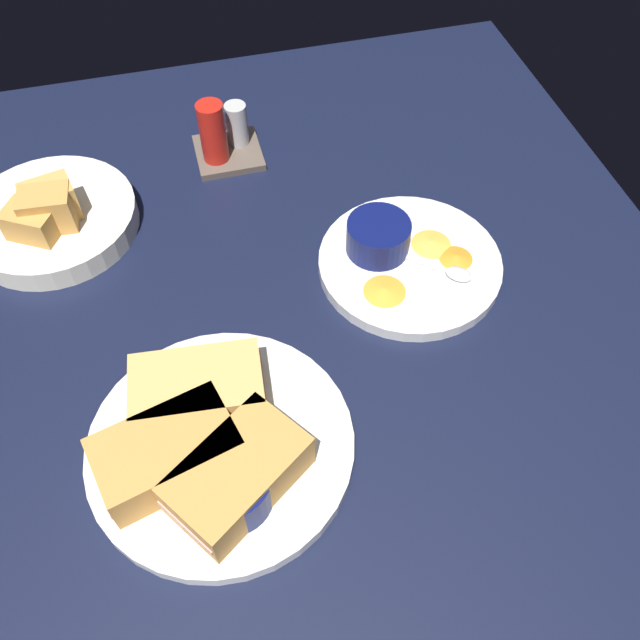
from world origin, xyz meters
TOP-DOWN VIEW (x-y plane):
  - ground_plane at (0.00, 0.00)cm, footprint 110.00×110.00cm
  - plate_sandwich_main at (-3.84, -13.59)cm, footprint 26.63×26.63cm
  - sandwich_half_near at (-4.94, -8.65)cm, footprint 13.86×8.80cm
  - sandwich_half_far at (-8.78, -14.69)cm, footprint 14.60×10.63cm
  - sandwich_half_extra at (-2.74, -18.53)cm, footprint 15.01×13.65cm
  - ramekin_dark_sauce at (-3.47, -19.57)cm, footprint 7.45×7.45cm
  - spoon_by_dark_ramekin at (-4.22, -13.83)cm, footprint 2.77×9.96cm
  - plate_chips_companion at (22.36, 4.55)cm, footprint 22.17×22.17cm
  - ramekin_light_gravy at (19.04, 7.33)cm, footprint 7.67×7.67cm
  - spoon_by_gravy_ramekin at (25.98, 1.44)cm, footprint 8.44×7.56cm
  - plantain_chip_scatter at (23.23, 3.40)cm, footprint 16.04×11.79cm
  - bread_basket_rear at (-19.23, 22.10)cm, footprint 21.29×21.29cm
  - condiment_caddy at (4.30, 30.80)cm, footprint 9.00×9.00cm

SIDE VIEW (x-z plane):
  - ground_plane at x=0.00cm, z-range -3.00..0.00cm
  - plate_sandwich_main at x=-3.84cm, z-range 0.00..1.60cm
  - plate_chips_companion at x=22.36cm, z-range 0.00..1.60cm
  - plantain_chip_scatter at x=23.23cm, z-range 1.60..2.20cm
  - spoon_by_dark_ramekin at x=-4.22cm, z-range 1.56..2.36cm
  - spoon_by_gravy_ramekin at x=25.98cm, z-range 1.56..2.36cm
  - bread_basket_rear at x=-19.23cm, z-range -1.67..6.21cm
  - condiment_caddy at x=4.30cm, z-range -1.34..8.16cm
  - ramekin_light_gravy at x=19.04cm, z-range 1.75..5.84cm
  - ramekin_dark_sauce at x=-3.47cm, z-range 1.75..6.04cm
  - sandwich_half_near at x=-4.94cm, z-range 1.60..6.40cm
  - sandwich_half_far at x=-8.78cm, z-range 1.60..6.40cm
  - sandwich_half_extra at x=-2.74cm, z-range 1.60..6.40cm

